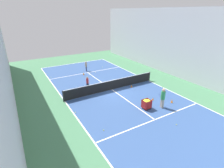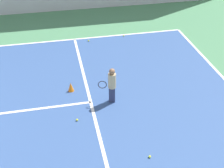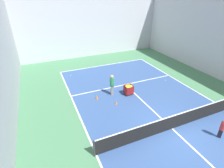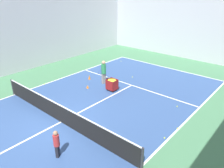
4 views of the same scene
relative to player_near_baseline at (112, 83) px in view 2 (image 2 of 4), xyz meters
name	(u,v)px [view 2 (image 2 of 4)]	position (x,y,z in m)	size (l,w,h in m)	color
line_service_near	(91,102)	(0.10, 0.69, -0.72)	(9.65, 0.10, 0.00)	white
player_near_baseline	(112,83)	(0.00, 0.00, 0.00)	(0.31, 0.60, 1.26)	#2D3351
training_cone_0	(71,87)	(0.88, 1.25, -0.55)	(0.20, 0.20, 0.33)	orange
tennis_ball_0	(150,157)	(-2.62, -0.48, -0.68)	(0.07, 0.07, 0.07)	yellow
tennis_ball_1	(89,41)	(4.58, 0.10, -0.68)	(0.07, 0.07, 0.07)	yellow
tennis_ball_3	(77,120)	(-0.74, 1.24, -0.68)	(0.07, 0.07, 0.07)	yellow
tennis_ball_5	(124,36)	(4.77, -1.58, -0.68)	(0.07, 0.07, 0.07)	yellow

